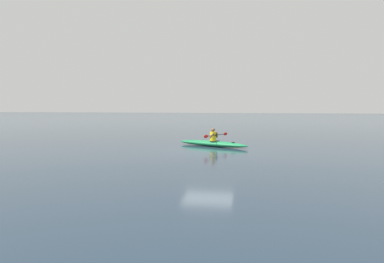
% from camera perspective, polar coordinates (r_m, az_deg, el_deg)
% --- Properties ---
extents(ground_plane, '(160.00, 160.00, 0.00)m').
position_cam_1_polar(ground_plane, '(17.61, 2.62, -3.07)').
color(ground_plane, '#1E2D3D').
extents(kayak, '(4.18, 2.49, 0.31)m').
position_cam_1_polar(kayak, '(19.24, 3.35, -1.96)').
color(kayak, '#19723F').
rests_on(kayak, ground).
extents(kayaker, '(1.09, 2.16, 0.70)m').
position_cam_1_polar(kayaker, '(19.16, 3.50, -0.62)').
color(kayaker, yellow).
rests_on(kayaker, kayak).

